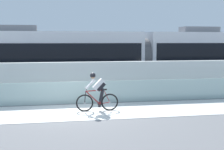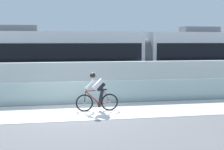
{
  "view_description": "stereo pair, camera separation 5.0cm",
  "coord_description": "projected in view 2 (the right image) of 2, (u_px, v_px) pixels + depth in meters",
  "views": [
    {
      "loc": [
        -0.94,
        -13.4,
        2.9
      ],
      "look_at": [
        2.1,
        2.35,
        1.25
      ],
      "focal_mm": 53.2,
      "sensor_mm": 36.0,
      "label": 1
    },
    {
      "loc": [
        -0.89,
        -13.41,
        2.9
      ],
      "look_at": [
        2.1,
        2.35,
        1.25
      ],
      "focal_mm": 53.2,
      "sensor_mm": 36.0,
      "label": 2
    }
  ],
  "objects": [
    {
      "name": "cyclist_on_bike",
      "position": [
        97.0,
        92.0,
        13.68
      ],
      "size": [
        1.77,
        0.58,
        1.61
      ],
      "color": "black",
      "rests_on": "ground"
    },
    {
      "name": "concrete_barrier_wall",
      "position": [
        67.0,
        80.0,
        17.04
      ],
      "size": [
        32.0,
        0.36,
        1.82
      ],
      "primitive_type": "cube",
      "color": "silver",
      "rests_on": "ground"
    },
    {
      "name": "tram",
      "position": [
        143.0,
        57.0,
        20.98
      ],
      "size": [
        22.56,
        2.54,
        3.81
      ],
      "color": "silver",
      "rests_on": "ground"
    },
    {
      "name": "tram_rail_near",
      "position": [
        65.0,
        90.0,
        19.56
      ],
      "size": [
        32.0,
        0.08,
        0.01
      ],
      "primitive_type": "cube",
      "color": "#595654",
      "rests_on": "ground"
    },
    {
      "name": "glass_parapet",
      "position": [
        70.0,
        93.0,
        15.32
      ],
      "size": [
        32.0,
        0.05,
        1.03
      ],
      "primitive_type": "cube",
      "color": "#ADC6C1",
      "rests_on": "ground"
    },
    {
      "name": "ground_plane",
      "position": [
        72.0,
        112.0,
        13.57
      ],
      "size": [
        200.0,
        200.0,
        0.0
      ],
      "primitive_type": "plane",
      "color": "slate"
    },
    {
      "name": "bike_path_deck",
      "position": [
        72.0,
        112.0,
        13.56
      ],
      "size": [
        32.0,
        3.2,
        0.01
      ],
      "primitive_type": "cube",
      "color": "silver",
      "rests_on": "ground"
    },
    {
      "name": "tram_rail_far",
      "position": [
        64.0,
        87.0,
        20.96
      ],
      "size": [
        32.0,
        0.08,
        0.01
      ],
      "primitive_type": "cube",
      "color": "#595654",
      "rests_on": "ground"
    }
  ]
}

